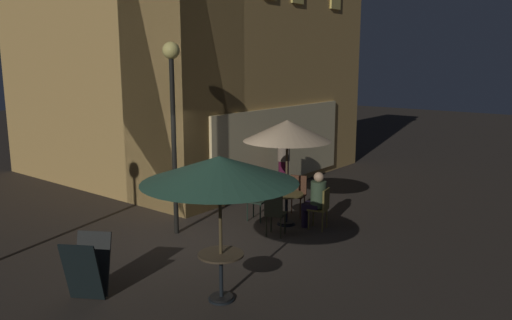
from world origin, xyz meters
TOP-DOWN VIEW (x-y plane):
  - ground_plane at (0.00, 0.00)m, footprint 60.00×60.00m
  - cafe_building at (3.63, 3.84)m, footprint 8.26×8.30m
  - street_lamp_near_corner at (0.20, 0.70)m, footprint 0.34×0.34m
  - menu_sandwich_board at (-2.71, -0.47)m, footprint 0.85×0.81m
  - cafe_table_0 at (-1.48, -2.10)m, footprint 0.69×0.69m
  - cafe_table_1 at (2.11, -0.77)m, footprint 0.76×0.76m
  - patio_umbrella_0 at (-1.48, -2.10)m, footprint 2.32×2.32m
  - patio_umbrella_1 at (2.11, -0.77)m, footprint 1.91×1.91m
  - cafe_chair_0 at (1.93, 0.01)m, footprint 0.48×0.48m
  - cafe_chair_1 at (1.31, -1.05)m, footprint 0.49×0.49m
  - cafe_chair_2 at (2.30, -1.57)m, footprint 0.46×0.46m
  - cafe_chair_3 at (2.86, -0.56)m, footprint 0.49×0.49m
  - patron_seated_0 at (2.27, -1.44)m, footprint 0.41×0.53m
  - patron_standing_1 at (3.96, 0.62)m, footprint 0.32×0.32m

SIDE VIEW (x-z plane):
  - ground_plane at x=0.00m, z-range 0.00..0.00m
  - menu_sandwich_board at x=-2.71m, z-range 0.02..0.98m
  - cafe_chair_0 at x=1.93m, z-range 0.09..0.96m
  - cafe_table_1 at x=2.11m, z-range 0.17..0.88m
  - cafe_table_0 at x=-1.48m, z-range 0.16..0.90m
  - cafe_chair_2 at x=2.30m, z-range 0.09..0.99m
  - cafe_chair_1 at x=1.31m, z-range 0.09..1.02m
  - cafe_chair_3 at x=2.86m, z-range 0.10..1.04m
  - patron_seated_0 at x=2.27m, z-range 0.08..1.34m
  - patron_standing_1 at x=3.96m, z-range 0.02..1.77m
  - patio_umbrella_0 at x=-1.48m, z-range 0.91..3.15m
  - patio_umbrella_1 at x=2.11m, z-range 0.93..3.26m
  - street_lamp_near_corner at x=0.20m, z-range 0.88..4.83m
  - cafe_building at x=3.63m, z-range -0.01..7.80m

